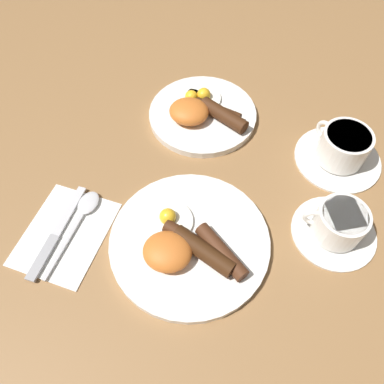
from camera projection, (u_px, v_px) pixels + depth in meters
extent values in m
plane|color=olive|center=(190.00, 243.00, 0.64)|extent=(3.00, 3.00, 0.00)
cylinder|color=white|center=(190.00, 242.00, 0.63)|extent=(0.27, 0.27, 0.01)
cylinder|color=white|center=(169.00, 221.00, 0.64)|extent=(0.08, 0.08, 0.01)
sphere|color=yellow|center=(168.00, 217.00, 0.64)|extent=(0.03, 0.03, 0.03)
ellipsoid|color=orange|center=(167.00, 252.00, 0.60)|extent=(0.08, 0.07, 0.04)
cylinder|color=#4A2716|center=(221.00, 251.00, 0.60)|extent=(0.10, 0.09, 0.02)
cylinder|color=#3A200E|center=(204.00, 251.00, 0.60)|extent=(0.11, 0.07, 0.03)
cylinder|color=#442412|center=(193.00, 241.00, 0.61)|extent=(0.11, 0.06, 0.02)
cylinder|color=white|center=(203.00, 114.00, 0.80)|extent=(0.23, 0.23, 0.01)
cylinder|color=white|center=(190.00, 100.00, 0.81)|extent=(0.07, 0.07, 0.01)
sphere|color=yellow|center=(191.00, 97.00, 0.80)|extent=(0.03, 0.03, 0.03)
cylinder|color=white|center=(203.00, 99.00, 0.81)|extent=(0.08, 0.08, 0.01)
sphere|color=yellow|center=(204.00, 95.00, 0.80)|extent=(0.03, 0.03, 0.03)
ellipsoid|color=orange|center=(189.00, 111.00, 0.77)|extent=(0.08, 0.07, 0.04)
cylinder|color=#402211|center=(224.00, 115.00, 0.77)|extent=(0.11, 0.08, 0.03)
cylinder|color=#402311|center=(218.00, 111.00, 0.78)|extent=(0.10, 0.05, 0.02)
cylinder|color=white|center=(334.00, 232.00, 0.65)|extent=(0.15, 0.15, 0.01)
cylinder|color=white|center=(340.00, 223.00, 0.62)|extent=(0.08, 0.08, 0.06)
cylinder|color=#56331E|center=(345.00, 215.00, 0.60)|extent=(0.07, 0.07, 0.00)
torus|color=white|center=(315.00, 218.00, 0.62)|extent=(0.04, 0.01, 0.04)
cylinder|color=white|center=(338.00, 158.00, 0.74)|extent=(0.17, 0.17, 0.01)
cylinder|color=white|center=(344.00, 146.00, 0.71)|extent=(0.09, 0.09, 0.06)
cylinder|color=#56331E|center=(349.00, 136.00, 0.68)|extent=(0.08, 0.08, 0.00)
torus|color=white|center=(326.00, 131.00, 0.72)|extent=(0.04, 0.03, 0.04)
cube|color=white|center=(65.00, 233.00, 0.65)|extent=(0.15, 0.19, 0.01)
cube|color=silver|center=(70.00, 211.00, 0.67)|extent=(0.02, 0.10, 0.00)
cube|color=#9E9EA3|center=(43.00, 257.00, 0.62)|extent=(0.02, 0.09, 0.01)
ellipsoid|color=silver|center=(88.00, 203.00, 0.67)|extent=(0.04, 0.05, 0.01)
cube|color=silver|center=(64.00, 246.00, 0.63)|extent=(0.02, 0.13, 0.00)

